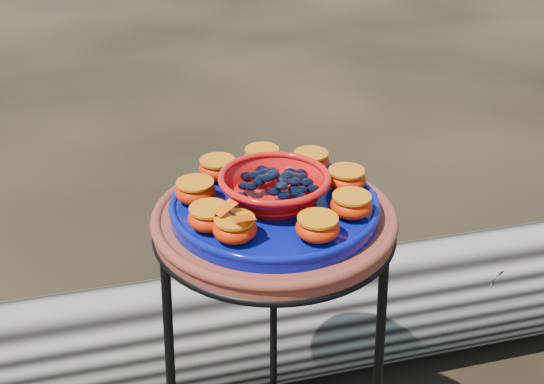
{
  "coord_description": "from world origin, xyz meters",
  "views": [
    {
      "loc": [
        -0.01,
        -0.96,
        1.3
      ],
      "look_at": [
        -0.0,
        0.0,
        0.77
      ],
      "focal_mm": 45.0,
      "sensor_mm": 36.0,
      "label": 1
    }
  ],
  "objects_px": {
    "cobalt_plate": "(274,208)",
    "driftwood_log": "(303,317)",
    "red_bowl": "(274,189)",
    "terracotta_saucer": "(274,222)"
  },
  "relations": [
    {
      "from": "cobalt_plate",
      "to": "driftwood_log",
      "type": "distance_m",
      "value": 0.74
    },
    {
      "from": "red_bowl",
      "to": "cobalt_plate",
      "type": "bearing_deg",
      "value": 0.0
    },
    {
      "from": "terracotta_saucer",
      "to": "red_bowl",
      "type": "distance_m",
      "value": 0.06
    },
    {
      "from": "terracotta_saucer",
      "to": "cobalt_plate",
      "type": "xyz_separation_m",
      "value": [
        0.0,
        0.0,
        0.03
      ]
    },
    {
      "from": "terracotta_saucer",
      "to": "cobalt_plate",
      "type": "distance_m",
      "value": 0.03
    },
    {
      "from": "driftwood_log",
      "to": "cobalt_plate",
      "type": "bearing_deg",
      "value": -100.22
    },
    {
      "from": "cobalt_plate",
      "to": "red_bowl",
      "type": "xyz_separation_m",
      "value": [
        0.0,
        0.0,
        0.03
      ]
    },
    {
      "from": "driftwood_log",
      "to": "red_bowl",
      "type": "bearing_deg",
      "value": -100.22
    },
    {
      "from": "terracotta_saucer",
      "to": "red_bowl",
      "type": "bearing_deg",
      "value": 0.0
    },
    {
      "from": "cobalt_plate",
      "to": "red_bowl",
      "type": "distance_m",
      "value": 0.03
    }
  ]
}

